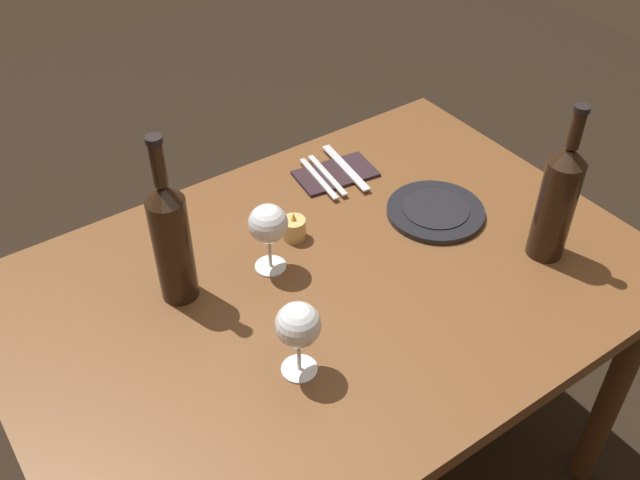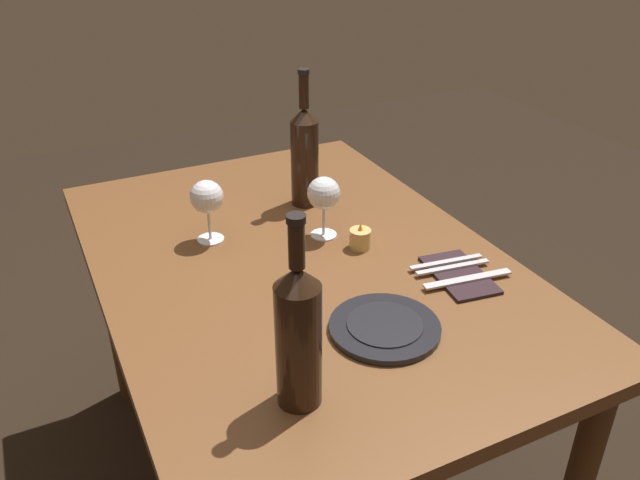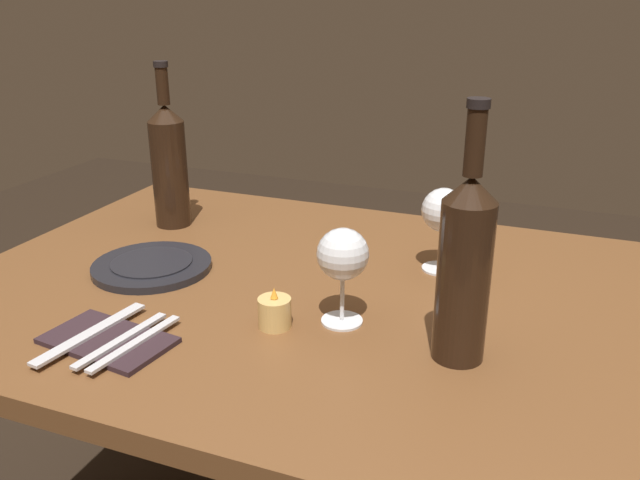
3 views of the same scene
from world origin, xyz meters
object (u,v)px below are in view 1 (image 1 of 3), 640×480
object	(u,v)px
dinner_plate	(436,211)
folded_napkin	(335,174)
wine_glass_right	(268,225)
fork_inner	(327,175)
votive_candle	(294,229)
table_knife	(346,168)
wine_glass_left	(298,327)
wine_bottle_second	(557,200)
wine_bottle	(171,239)
fork_outer	(319,179)

from	to	relation	value
dinner_plate	folded_napkin	size ratio (longest dim) A/B	1.09
wine_glass_right	fork_inner	world-z (taller)	wine_glass_right
votive_candle	dinner_plate	world-z (taller)	votive_candle
folded_napkin	table_knife	distance (m)	0.03
folded_napkin	fork_inner	bearing A→B (deg)	180.00
folded_napkin	wine_glass_left	bearing A→B (deg)	-132.10
wine_bottle_second	fork_inner	size ratio (longest dim) A/B	1.96
wine_glass_right	fork_inner	distance (m)	0.35
votive_candle	folded_napkin	xyz separation A→B (m)	(0.21, 0.14, -0.02)
wine_glass_left	wine_glass_right	size ratio (longest dim) A/B	1.01
wine_bottle	fork_outer	xyz separation A→B (m)	(0.44, 0.15, -0.13)
dinner_plate	folded_napkin	xyz separation A→B (m)	(-0.10, 0.25, -0.00)
wine_glass_left	votive_candle	bearing A→B (deg)	58.05
fork_outer	wine_glass_left	bearing A→B (deg)	-128.38
dinner_plate	fork_outer	xyz separation A→B (m)	(-0.15, 0.25, 0.00)
dinner_plate	folded_napkin	distance (m)	0.27
wine_bottle	folded_napkin	size ratio (longest dim) A/B	1.81
folded_napkin	fork_inner	world-z (taller)	fork_inner
dinner_plate	fork_inner	xyz separation A→B (m)	(-0.12, 0.25, 0.00)
wine_bottle_second	votive_candle	size ratio (longest dim) A/B	5.27
wine_glass_right	fork_outer	size ratio (longest dim) A/B	0.87
wine_glass_right	dinner_plate	bearing A→B (deg)	-9.09
wine_bottle	wine_bottle_second	bearing A→B (deg)	-25.62
fork_outer	table_knife	world-z (taller)	same
votive_candle	fork_inner	size ratio (longest dim) A/B	0.37
wine_bottle_second	votive_candle	world-z (taller)	wine_bottle_second
votive_candle	fork_inner	distance (m)	0.23
wine_glass_left	votive_candle	world-z (taller)	wine_glass_left
wine_glass_left	wine_bottle_second	bearing A→B (deg)	-3.20
table_knife	fork_inner	bearing A→B (deg)	180.00
fork_inner	fork_outer	bearing A→B (deg)	180.00
wine_glass_left	wine_glass_right	bearing A→B (deg)	68.60
wine_bottle	fork_inner	xyz separation A→B (m)	(0.47, 0.15, -0.13)
dinner_plate	wine_bottle	bearing A→B (deg)	170.27
wine_bottle	fork_inner	bearing A→B (deg)	17.98
wine_glass_left	wine_bottle	world-z (taller)	wine_bottle
wine_glass_right	folded_napkin	xyz separation A→B (m)	(0.30, 0.19, -0.11)
wine_glass_right	wine_bottle_second	distance (m)	0.58
wine_glass_left	table_knife	distance (m)	0.63
wine_glass_right	table_knife	size ratio (longest dim) A/B	0.74
wine_bottle_second	dinner_plate	xyz separation A→B (m)	(-0.10, 0.23, -0.13)
wine_bottle_second	fork_outer	distance (m)	0.56
wine_glass_left	table_knife	xyz separation A→B (m)	(0.43, 0.45, -0.10)
wine_bottle_second	folded_napkin	world-z (taller)	wine_bottle_second
folded_napkin	table_knife	xyz separation A→B (m)	(0.03, 0.00, 0.01)
wine_glass_left	folded_napkin	bearing A→B (deg)	47.90
wine_bottle_second	fork_outer	bearing A→B (deg)	117.24
wine_glass_left	votive_candle	size ratio (longest dim) A/B	2.36
dinner_plate	folded_napkin	bearing A→B (deg)	110.97
wine_bottle	folded_napkin	world-z (taller)	wine_bottle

